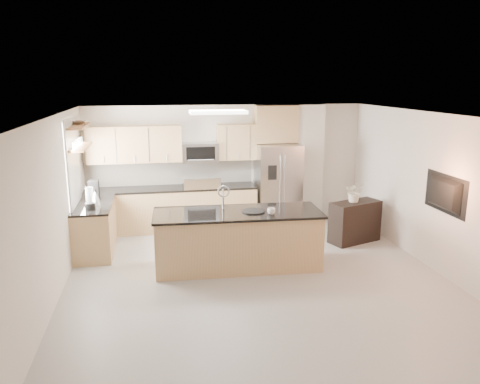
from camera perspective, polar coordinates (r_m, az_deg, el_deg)
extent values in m
plane|color=#989691|center=(7.56, 2.26, -10.81)|extent=(6.50, 6.50, 0.00)
cube|color=white|center=(6.91, 2.46, 9.25)|extent=(6.00, 6.50, 0.02)
cube|color=beige|center=(10.25, -1.65, 3.30)|extent=(6.00, 0.02, 2.60)
cube|color=beige|center=(4.20, 12.39, -12.34)|extent=(6.00, 0.02, 2.60)
cube|color=beige|center=(7.11, -21.96, -2.26)|extent=(0.02, 6.50, 2.60)
cube|color=beige|center=(8.30, 22.99, -0.19)|extent=(0.02, 6.50, 2.60)
cube|color=tan|center=(10.01, -8.28, -2.13)|extent=(3.55, 0.65, 0.88)
cube|color=black|center=(9.90, -8.37, 0.43)|extent=(3.55, 0.66, 0.04)
cube|color=silver|center=(10.15, -8.49, 2.37)|extent=(3.55, 0.02, 0.52)
cube|color=tan|center=(9.05, -17.23, -4.31)|extent=(0.65, 1.50, 0.88)
cube|color=black|center=(8.92, -17.43, -1.49)|extent=(0.66, 1.50, 0.04)
cube|color=black|center=(10.05, -4.72, -1.92)|extent=(0.76, 0.64, 0.90)
cube|color=black|center=(9.93, -4.77, 0.67)|extent=(0.76, 0.62, 0.03)
cube|color=#A9A9AB|center=(9.62, -4.60, 0.95)|extent=(0.76, 0.04, 0.22)
cube|color=tan|center=(9.90, -12.75, 5.69)|extent=(1.92, 0.33, 0.75)
cube|color=tan|center=(10.04, -0.45, 6.12)|extent=(0.82, 0.33, 0.75)
cube|color=#A9A9AB|center=(9.92, -4.92, 4.85)|extent=(0.76, 0.40, 0.40)
cube|color=black|center=(9.73, -4.81, 4.69)|extent=(0.60, 0.02, 0.28)
cube|color=#A9A9AB|center=(10.18, 4.60, 0.84)|extent=(0.92, 0.75, 1.78)
cube|color=#969699|center=(9.83, 5.16, 0.37)|extent=(0.02, 0.01, 1.69)
cube|color=black|center=(9.69, 3.97, 2.38)|extent=(0.18, 0.03, 0.30)
cube|color=silver|center=(10.53, 8.33, 3.44)|extent=(0.60, 0.30, 2.60)
cube|color=white|center=(8.81, -19.78, 3.15)|extent=(0.03, 1.05, 1.55)
cube|color=white|center=(8.81, -19.68, 3.16)|extent=(0.03, 1.15, 1.65)
cube|color=brown|center=(8.85, -18.96, 5.22)|extent=(0.30, 1.20, 0.04)
cube|color=brown|center=(8.80, -19.15, 7.60)|extent=(0.30, 1.20, 0.04)
cube|color=white|center=(8.41, -2.69, 9.72)|extent=(1.00, 0.50, 0.06)
cube|color=tan|center=(7.97, -0.28, -5.91)|extent=(2.78, 1.07, 0.93)
cube|color=black|center=(7.82, -0.29, -2.56)|extent=(2.85, 1.14, 0.04)
cube|color=black|center=(7.79, -1.82, -2.74)|extent=(0.58, 0.42, 0.01)
cylinder|color=#A9A9AB|center=(7.96, -2.08, -0.87)|extent=(0.03, 0.03, 0.34)
torus|color=#A9A9AB|center=(7.86, -2.02, 0.08)|extent=(0.21, 0.03, 0.21)
cube|color=black|center=(9.46, 13.81, -3.54)|extent=(1.10, 0.74, 0.81)
imported|color=white|center=(7.67, 3.83, -2.35)|extent=(0.17, 0.17, 0.10)
cylinder|color=black|center=(7.80, 1.65, -2.37)|extent=(0.42, 0.42, 0.02)
cylinder|color=black|center=(8.51, -17.79, -1.68)|extent=(0.17, 0.17, 0.12)
cylinder|color=silver|center=(8.46, -17.89, -0.36)|extent=(0.13, 0.13, 0.28)
cone|color=#A9A9AB|center=(8.85, -17.21, -0.64)|extent=(0.23, 0.23, 0.25)
cylinder|color=black|center=(8.82, -17.27, 0.22)|extent=(0.05, 0.05, 0.05)
cube|color=black|center=(9.24, -17.38, 0.26)|extent=(0.19, 0.23, 0.35)
cylinder|color=#A9A9AB|center=(9.19, -17.39, -0.33)|extent=(0.11, 0.11, 0.12)
imported|color=#A9A9AB|center=(9.00, -18.99, 8.11)|extent=(0.39, 0.39, 0.09)
imported|color=silver|center=(9.27, 13.87, 0.63)|extent=(0.68, 0.64, 0.60)
imported|color=black|center=(8.08, 23.25, -0.20)|extent=(0.14, 1.08, 0.62)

